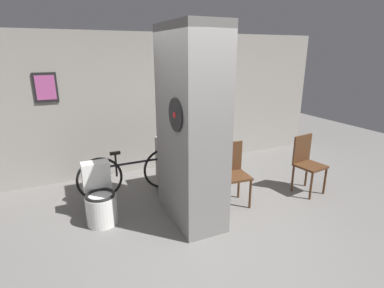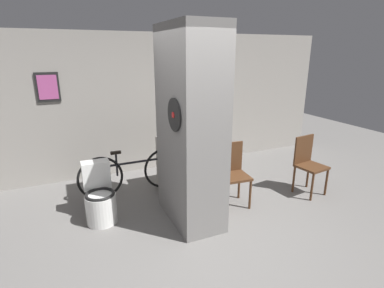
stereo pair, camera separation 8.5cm
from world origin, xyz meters
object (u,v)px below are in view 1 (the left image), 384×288
at_px(chair_by_doorway, 307,161).
at_px(bicycle, 133,173).
at_px(chair_near_pillar, 232,171).
at_px(toilet, 100,199).
at_px(bottle_tall, 186,130).

relative_size(chair_by_doorway, bicycle, 0.54).
bearing_deg(chair_near_pillar, bicycle, 149.33).
relative_size(toilet, chair_near_pillar, 0.84).
bearing_deg(bicycle, bottle_tall, -3.71).
bearing_deg(chair_near_pillar, chair_by_doorway, -1.95).
bearing_deg(chair_by_doorway, bicycle, 149.20).
xyz_separation_m(toilet, bicycle, (0.63, 0.63, 0.04)).
xyz_separation_m(toilet, chair_near_pillar, (1.92, -0.32, 0.20)).
distance_m(chair_by_doorway, bicycle, 2.86).
relative_size(bicycle, bottle_tall, 5.94).
xyz_separation_m(chair_near_pillar, chair_by_doorway, (1.33, -0.17, 0.00)).
bearing_deg(bottle_tall, toilet, -159.77).
distance_m(chair_near_pillar, bottle_tall, 1.08).
xyz_separation_m(chair_near_pillar, bottle_tall, (-0.38, 0.88, 0.48)).
height_order(chair_near_pillar, bottle_tall, bottle_tall).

